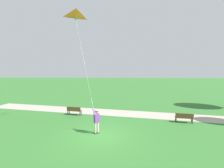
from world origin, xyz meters
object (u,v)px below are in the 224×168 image
(person_kite_flyer, at_px, (96,120))
(flying_kite, at_px, (76,15))
(park_bench_near_walkway, at_px, (74,110))
(park_bench_far_walkway, at_px, (184,117))

(person_kite_flyer, relative_size, flying_kite, 0.23)
(park_bench_near_walkway, height_order, park_bench_far_walkway, same)
(person_kite_flyer, distance_m, park_bench_near_walkway, 5.32)
(flying_kite, bearing_deg, person_kite_flyer, 44.93)
(flying_kite, relative_size, park_bench_far_walkway, 5.01)
(person_kite_flyer, height_order, park_bench_near_walkway, person_kite_flyer)
(person_kite_flyer, bearing_deg, park_bench_near_walkway, -146.65)
(park_bench_near_walkway, bearing_deg, park_bench_far_walkway, 79.76)
(flying_kite, bearing_deg, park_bench_far_walkway, 94.87)
(flying_kite, relative_size, park_bench_near_walkway, 5.01)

